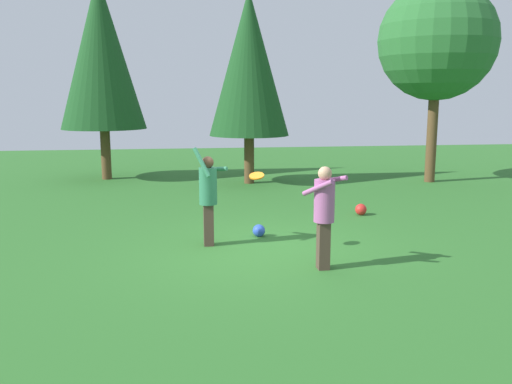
% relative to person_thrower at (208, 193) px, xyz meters
% --- Properties ---
extents(ground_plane, '(40.00, 40.00, 0.00)m').
position_rel_person_thrower_xyz_m(ground_plane, '(0.88, -0.41, -1.03)').
color(ground_plane, '#2D6B28').
extents(person_thrower, '(0.68, 0.68, 1.90)m').
position_rel_person_thrower_xyz_m(person_thrower, '(0.00, 0.00, 0.00)').
color(person_thrower, '#4C382D').
rests_on(person_thrower, ground_plane).
extents(person_catcher, '(0.75, 0.75, 1.72)m').
position_rel_person_thrower_xyz_m(person_catcher, '(1.80, -1.71, -0.01)').
color(person_catcher, '#4C382D').
rests_on(person_catcher, ground_plane).
extents(frisbee, '(0.35, 0.35, 0.11)m').
position_rel_person_thrower_xyz_m(frisbee, '(0.84, -0.63, 0.40)').
color(frisbee, orange).
extents(ball_red, '(0.28, 0.28, 0.28)m').
position_rel_person_thrower_xyz_m(ball_red, '(3.77, 2.17, -0.89)').
color(ball_red, red).
rests_on(ball_red, ground_plane).
extents(ball_blue, '(0.26, 0.26, 0.26)m').
position_rel_person_thrower_xyz_m(ball_blue, '(1.05, 0.50, -0.90)').
color(ball_blue, blue).
rests_on(ball_blue, ground_plane).
extents(tree_far_right, '(3.77, 3.77, 6.44)m').
position_rel_person_thrower_xyz_m(tree_far_right, '(7.74, 6.81, 3.51)').
color(tree_far_right, brown).
rests_on(tree_far_right, ground_plane).
extents(tree_center, '(2.57, 2.57, 6.13)m').
position_rel_person_thrower_xyz_m(tree_center, '(1.72, 7.35, 2.80)').
color(tree_center, brown).
rests_on(tree_center, ground_plane).
extents(tree_left, '(2.83, 2.83, 6.77)m').
position_rel_person_thrower_xyz_m(tree_left, '(-3.04, 8.92, 3.20)').
color(tree_left, brown).
rests_on(tree_left, ground_plane).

